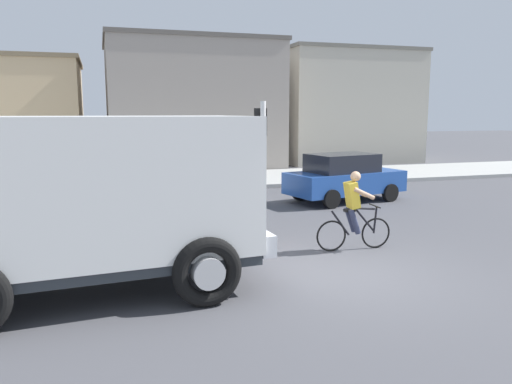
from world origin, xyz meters
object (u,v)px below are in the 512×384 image
(traffic_light_pole, at_px, (262,153))
(cyclist, at_px, (354,211))
(truck_foreground, at_px, (89,194))
(car_red_near, at_px, (200,178))
(pedestrian_near_kerb, at_px, (239,181))
(car_white_mid, at_px, (344,177))

(traffic_light_pole, bearing_deg, cyclist, -29.69)
(truck_foreground, height_order, car_red_near, truck_foreground)
(truck_foreground, distance_m, pedestrian_near_kerb, 7.96)
(car_white_mid, bearing_deg, pedestrian_near_kerb, -179.90)
(traffic_light_pole, bearing_deg, pedestrian_near_kerb, 81.31)
(cyclist, height_order, traffic_light_pole, traffic_light_pole)
(car_red_near, relative_size, car_white_mid, 0.98)
(cyclist, distance_m, car_red_near, 7.11)
(car_white_mid, bearing_deg, car_red_near, 164.86)
(cyclist, height_order, car_white_mid, cyclist)
(truck_foreground, relative_size, car_white_mid, 1.31)
(truck_foreground, height_order, cyclist, truck_foreground)
(car_red_near, bearing_deg, traffic_light_pole, -87.20)
(cyclist, relative_size, pedestrian_near_kerb, 1.07)
(car_white_mid, height_order, pedestrian_near_kerb, pedestrian_near_kerb)
(traffic_light_pole, relative_size, car_white_mid, 0.75)
(truck_foreground, bearing_deg, pedestrian_near_kerb, 57.18)
(cyclist, relative_size, car_white_mid, 0.40)
(truck_foreground, relative_size, car_red_near, 1.34)
(car_red_near, bearing_deg, truck_foreground, -112.71)
(truck_foreground, bearing_deg, traffic_light_pole, 30.47)
(truck_foreground, relative_size, pedestrian_near_kerb, 3.46)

